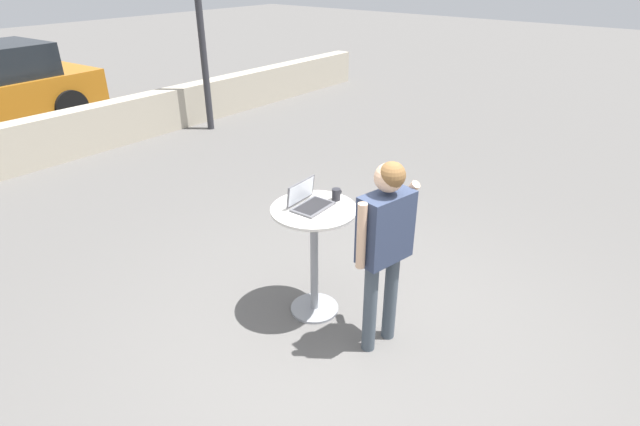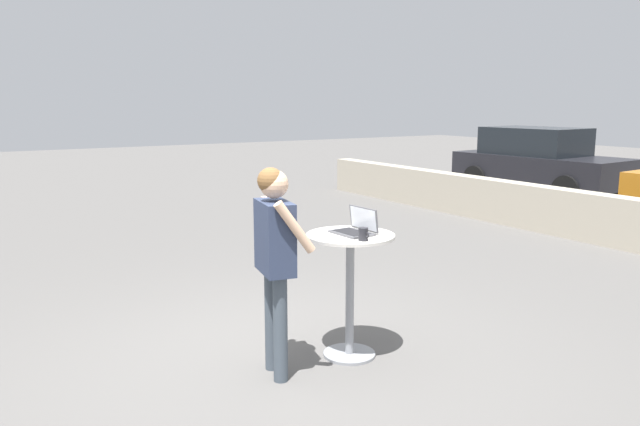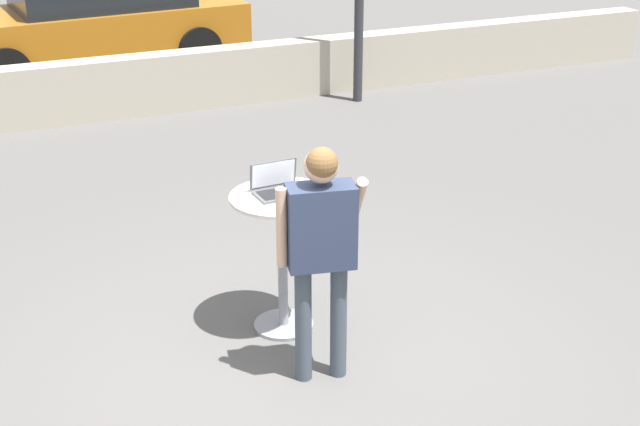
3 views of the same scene
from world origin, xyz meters
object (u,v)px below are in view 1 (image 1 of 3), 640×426
standing_person (385,235)px  laptop (309,202)px  coffee_mug (336,194)px  cafe_table (314,243)px

standing_person → laptop: bearing=90.1°
laptop → coffee_mug: laptop is taller
laptop → standing_person: size_ratio=0.22×
laptop → coffee_mug: size_ratio=3.18×
laptop → standing_person: standing_person is taller
laptop → cafe_table: bearing=-87.7°
laptop → standing_person: 0.75m
cafe_table → standing_person: (-0.00, -0.69, 0.33)m
cafe_table → laptop: 0.38m
coffee_mug → standing_person: 0.69m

